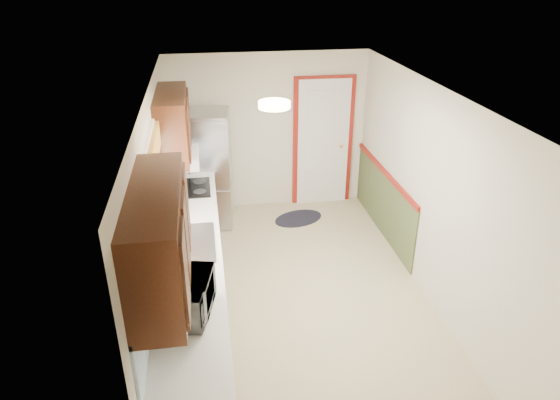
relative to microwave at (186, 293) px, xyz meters
name	(u,v)px	position (x,y,z in m)	size (l,w,h in m)	color
room_shell	(300,205)	(1.20, 1.32, 0.06)	(3.20, 5.20, 2.52)	tan
kitchen_run	(186,260)	(-0.04, 1.03, -0.33)	(0.63, 4.00, 2.20)	#39190D
back_wall_trim	(336,155)	(2.19, 3.53, -0.25)	(1.12, 2.30, 2.08)	maroon
ceiling_fixture	(274,105)	(0.90, 1.12, 1.22)	(0.30, 0.30, 0.06)	#FFD88C
microwave	(186,293)	(0.00, 0.00, 0.00)	(0.58, 0.32, 0.39)	white
refrigerator	(206,169)	(0.23, 3.37, -0.29)	(0.78, 0.75, 1.69)	#B7B7BC
rug	(298,218)	(1.57, 3.22, -1.13)	(0.77, 0.50, 0.01)	black
cooktop	(190,188)	(0.01, 2.50, -0.19)	(0.51, 0.61, 0.02)	black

